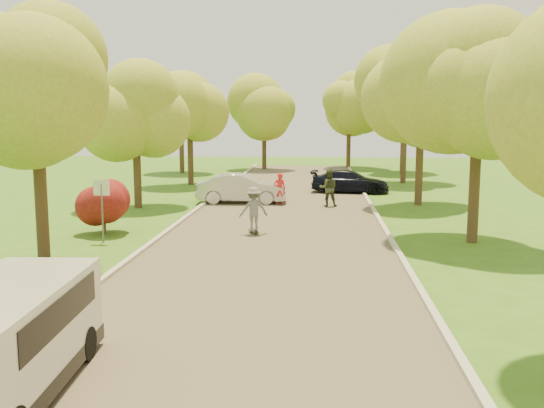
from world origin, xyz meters
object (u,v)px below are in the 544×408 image
(minivan, at_px, (1,342))
(person_striped, at_px, (280,189))
(person_olive, at_px, (328,188))
(street_sign, at_px, (102,197))
(longboard, at_px, (254,231))
(skateboarder, at_px, (254,209))
(silver_sedan, at_px, (242,189))
(dark_sedan, at_px, (350,182))

(minivan, relative_size, person_striped, 2.92)
(minivan, distance_m, person_olive, 21.20)
(street_sign, bearing_deg, person_striped, 59.90)
(minivan, bearing_deg, longboard, 76.40)
(skateboarder, bearing_deg, person_striped, -113.57)
(minivan, distance_m, longboard, 13.61)
(street_sign, distance_m, longboard, 5.53)
(minivan, bearing_deg, skateboarder, 76.40)
(street_sign, bearing_deg, silver_sedan, 70.64)
(minivan, height_order, dark_sedan, minivan)
(dark_sedan, bearing_deg, longboard, 167.58)
(silver_sedan, distance_m, person_olive, 4.39)
(silver_sedan, xyz_separation_m, person_olive, (4.30, -0.86, 0.16))
(minivan, relative_size, longboard, 5.33)
(street_sign, bearing_deg, person_olive, 49.40)
(skateboarder, bearing_deg, person_olive, -131.51)
(person_striped, distance_m, person_olive, 2.38)
(longboard, relative_size, person_striped, 0.55)
(silver_sedan, xyz_separation_m, dark_sedan, (5.60, 4.64, -0.09))
(street_sign, relative_size, person_striped, 1.37)
(minivan, relative_size, dark_sedan, 1.05)
(skateboarder, height_order, person_striped, skateboarder)
(skateboarder, height_order, person_olive, person_olive)
(silver_sedan, bearing_deg, longboard, -171.79)
(dark_sedan, distance_m, skateboarder, 13.33)
(longboard, bearing_deg, dark_sedan, -128.02)
(longboard, bearing_deg, skateboarder, 77.15)
(minivan, xyz_separation_m, longboard, (2.37, 13.38, -0.80))
(minivan, bearing_deg, person_striped, 78.69)
(silver_sedan, distance_m, person_striped, 2.02)
(longboard, distance_m, skateboarder, 0.83)
(person_striped, bearing_deg, silver_sedan, -23.87)
(dark_sedan, bearing_deg, skateboarder, 167.58)
(silver_sedan, height_order, longboard, silver_sedan)
(minivan, distance_m, silver_sedan, 21.43)
(street_sign, xyz_separation_m, person_striped, (5.44, 9.38, -0.77))
(silver_sedan, distance_m, longboard, 8.19)
(person_striped, bearing_deg, street_sign, 52.62)
(longboard, relative_size, person_olive, 0.49)
(longboard, height_order, person_olive, person_olive)
(silver_sedan, relative_size, person_olive, 2.49)
(person_olive, bearing_deg, dark_sedan, -105.27)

